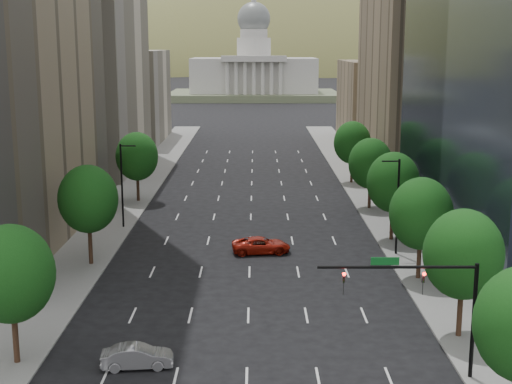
{
  "coord_description": "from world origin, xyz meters",
  "views": [
    {
      "loc": [
        0.51,
        -8.51,
        19.06
      ],
      "look_at": [
        0.56,
        45.14,
        8.0
      ],
      "focal_mm": 50.15,
      "sensor_mm": 36.0,
      "label": 1
    }
  ],
  "objects_px": {
    "traffic_signal": "(432,295)",
    "car_red_far": "(261,245)",
    "car_silver": "(137,357)",
    "capitol": "(254,75)"
  },
  "relations": [
    {
      "from": "car_red_far",
      "to": "traffic_signal",
      "type": "bearing_deg",
      "value": -166.02
    },
    {
      "from": "car_red_far",
      "to": "capitol",
      "type": "bearing_deg",
      "value": -5.94
    },
    {
      "from": "capitol",
      "to": "car_silver",
      "type": "bearing_deg",
      "value": -91.73
    },
    {
      "from": "traffic_signal",
      "to": "car_red_far",
      "type": "xyz_separation_m",
      "value": [
        -9.48,
        25.71,
        -4.42
      ]
    },
    {
      "from": "car_silver",
      "to": "car_red_far",
      "type": "relative_size",
      "value": 0.79
    },
    {
      "from": "traffic_signal",
      "to": "car_red_far",
      "type": "distance_m",
      "value": 27.75
    },
    {
      "from": "car_silver",
      "to": "capitol",
      "type": "bearing_deg",
      "value": -7.99
    },
    {
      "from": "capitol",
      "to": "car_red_far",
      "type": "xyz_separation_m",
      "value": [
        1.05,
        -194.0,
        -7.82
      ]
    },
    {
      "from": "traffic_signal",
      "to": "capitol",
      "type": "distance_m",
      "value": 219.99
    },
    {
      "from": "car_silver",
      "to": "car_red_far",
      "type": "distance_m",
      "value": 25.37
    }
  ]
}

